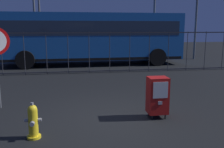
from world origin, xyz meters
The scene contains 5 objects.
ground_plane centered at (0.00, 0.00, 0.00)m, with size 60.00×60.00×0.00m, color black.
fire_hydrant centered at (-1.62, -0.79, 0.35)m, with size 0.33×0.32×0.75m.
newspaper_box_primary centered at (1.24, -0.04, 0.57)m, with size 0.48×0.42×1.02m.
fence_barrier centered at (0.00, 6.37, 1.02)m, with size 18.03×0.04×2.00m.
bus_near centered at (0.38, 9.37, 1.71)m, with size 10.53×2.87×3.00m.
Camera 1 is at (-0.80, -5.79, 2.22)m, focal length 40.53 mm.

